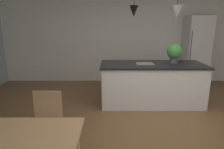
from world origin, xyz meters
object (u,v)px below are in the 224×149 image
(potted_plant_on_island, at_px, (174,52))
(chair_far_right, at_px, (45,123))
(refrigerator, at_px, (195,51))
(kitchen_island, at_px, (151,83))

(potted_plant_on_island, bearing_deg, chair_far_right, -140.33)
(potted_plant_on_island, bearing_deg, refrigerator, 53.70)
(chair_far_right, xyz_separation_m, refrigerator, (3.26, 3.27, 0.50))
(refrigerator, xyz_separation_m, potted_plant_on_island, (-1.07, -1.45, 0.17))
(chair_far_right, bearing_deg, potted_plant_on_island, 39.67)
(chair_far_right, distance_m, refrigerator, 4.65)
(chair_far_right, distance_m, potted_plant_on_island, 2.93)
(chair_far_right, bearing_deg, kitchen_island, 46.23)
(kitchen_island, height_order, potted_plant_on_island, potted_plant_on_island)
(chair_far_right, relative_size, potted_plant_on_island, 2.03)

